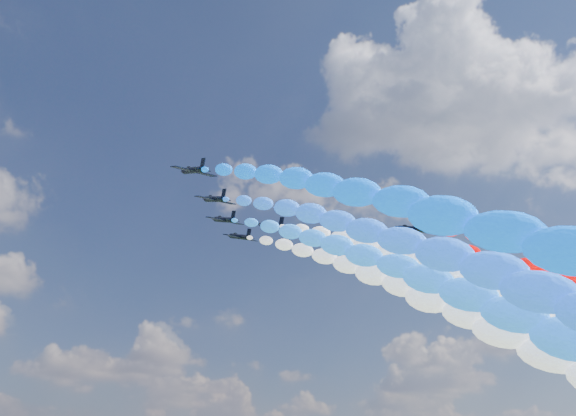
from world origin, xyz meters
TOP-DOWN VIEW (x-y plane):
  - jet_0 at (-30.11, -6.79)m, footprint 9.24×12.30m
  - trail_0 at (-30.11, -57.70)m, footprint 6.28×98.65m
  - jet_1 at (-19.04, 4.21)m, footprint 9.23×12.30m
  - trail_1 at (-19.04, -46.70)m, footprint 6.28×98.65m
  - jet_2 at (-10.64, 14.45)m, footprint 8.73×11.94m
  - trail_2 at (-10.64, -36.45)m, footprint 6.28×98.65m
  - jet_3 at (0.59, 11.65)m, footprint 8.95×12.10m
  - trail_3 at (0.59, -39.26)m, footprint 6.28×98.65m
  - jet_4 at (-1.01, 23.19)m, footprint 9.00×12.13m
  - trail_4 at (-1.01, -27.71)m, footprint 6.28×98.65m
  - jet_5 at (11.35, 12.50)m, footprint 9.33×12.37m
  - trail_5 at (11.35, -38.41)m, footprint 6.28×98.65m
  - jet_6 at (20.17, 4.10)m, footprint 8.92×12.07m
  - trail_6 at (20.17, -46.81)m, footprint 6.28×98.65m
  - jet_7 at (28.98, -5.88)m, footprint 9.13×12.23m

SIDE VIEW (x-z plane):
  - trail_0 at x=-30.11m, z-range 52.58..104.33m
  - trail_1 at x=-19.04m, z-range 52.58..104.33m
  - trail_2 at x=-10.64m, z-range 52.58..104.33m
  - trail_3 at x=0.59m, z-range 52.58..104.33m
  - trail_4 at x=-1.01m, z-range 52.58..104.33m
  - trail_5 at x=11.35m, z-range 52.58..104.33m
  - trail_6 at x=20.17m, z-range 52.58..104.33m
  - jet_0 at x=-30.11m, z-range 99.69..105.70m
  - jet_1 at x=-19.04m, z-range 99.69..105.70m
  - jet_2 at x=-10.64m, z-range 99.69..105.70m
  - jet_3 at x=0.59m, z-range 99.69..105.70m
  - jet_4 at x=-1.01m, z-range 99.69..105.70m
  - jet_5 at x=11.35m, z-range 99.69..105.70m
  - jet_6 at x=20.17m, z-range 99.69..105.70m
  - jet_7 at x=28.98m, z-range 99.69..105.70m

